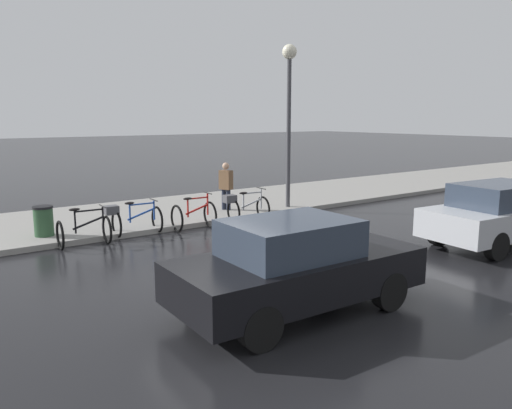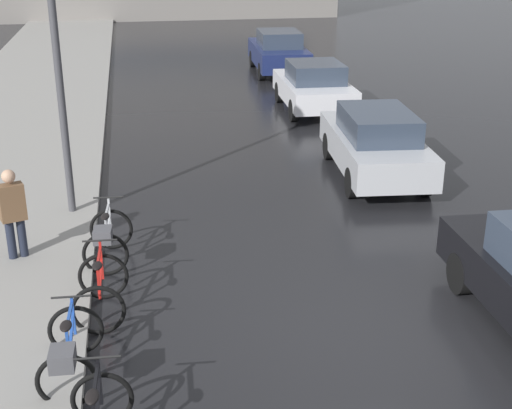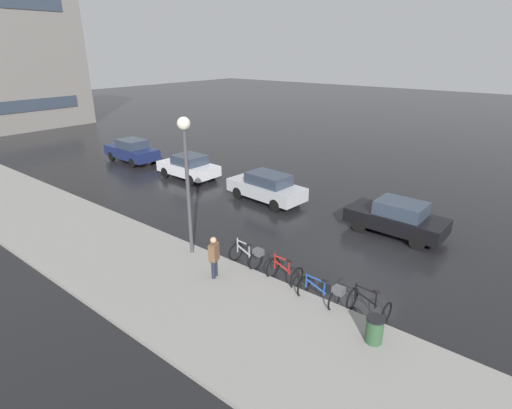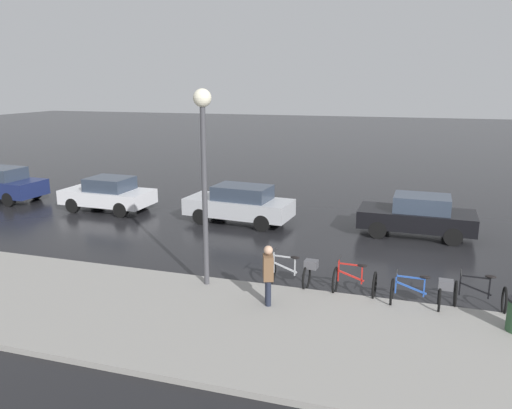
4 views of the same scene
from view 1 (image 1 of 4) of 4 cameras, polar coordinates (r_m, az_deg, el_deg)
ground_plane at (r=10.45m, az=-4.54°, el=-7.29°), size 140.00×140.00×0.00m
sidewalk_kerb at (r=21.23m, az=10.16°, el=1.67°), size 4.80×60.00×0.14m
bicycle_nearest at (r=12.69m, az=-19.04°, el=-2.84°), size 0.76×1.20×0.97m
bicycle_second at (r=13.45m, az=-14.04°, el=-1.52°), size 0.76×1.45×0.92m
bicycle_third at (r=13.88m, az=-7.11°, el=-1.23°), size 0.80×1.11×1.01m
bicycle_farthest at (r=14.67m, az=-1.32°, el=-0.24°), size 0.82×1.37×1.00m
car_black at (r=7.99m, az=4.56°, el=-6.99°), size 1.91×4.16×1.53m
car_silver at (r=13.45m, az=26.23°, el=-0.95°), size 2.08×4.38×1.53m
pedestrian at (r=15.97m, az=-3.45°, el=2.21°), size 0.46×0.36×1.66m
streetlamp at (r=16.39m, az=3.80°, el=12.56°), size 0.47×0.47×5.35m
trash_bin at (r=13.60m, az=-23.09°, el=-2.02°), size 0.49×0.49×0.90m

